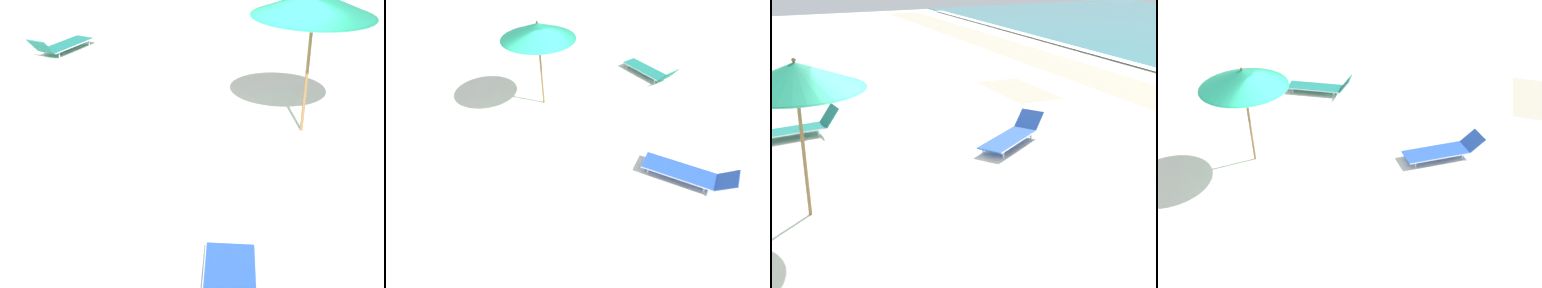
{
  "view_description": "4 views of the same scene",
  "coord_description": "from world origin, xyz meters",
  "views": [
    {
      "loc": [
        -4.54,
        7.0,
        4.37
      ],
      "look_at": [
        -0.09,
        1.32,
        0.69
      ],
      "focal_mm": 50.0,
      "sensor_mm": 36.0,
      "label": 1
    },
    {
      "loc": [
        2.62,
        6.33,
        5.58
      ],
      "look_at": [
        0.03,
        1.8,
        0.93
      ],
      "focal_mm": 28.0,
      "sensor_mm": 36.0,
      "label": 2
    },
    {
      "loc": [
        7.87,
        -2.43,
        4.23
      ],
      "look_at": [
        -0.64,
        1.42,
        0.8
      ],
      "focal_mm": 50.0,
      "sensor_mm": 36.0,
      "label": 3
    },
    {
      "loc": [
        7.55,
        3.77,
        6.85
      ],
      "look_at": [
        -0.61,
        1.19,
        0.99
      ],
      "focal_mm": 40.0,
      "sensor_mm": 36.0,
      "label": 4
    }
  ],
  "objects": [
    {
      "name": "sun_lounger_near_water_left",
      "position": [
        -2.19,
        3.34,
        0.21
      ],
      "size": [
        1.71,
        2.14,
        0.54
      ],
      "rotation": [
        0.0,
        0.0,
        0.59
      ],
      "color": "blue",
      "rests_on": "ground_plane"
    },
    {
      "name": "sun_lounger_beside_umbrella",
      "position": [
        -4.74,
        -1.16,
        0.22
      ],
      "size": [
        0.86,
        2.24,
        0.62
      ],
      "rotation": [
        0.0,
        0.0,
        0.12
      ],
      "color": "#1E8475",
      "rests_on": "ground_plane"
    },
    {
      "name": "ground_plane",
      "position": [
        0.0,
        0.01,
        -0.08
      ],
      "size": [
        60.0,
        60.0,
        0.16
      ],
      "color": "silver"
    },
    {
      "name": "beach_umbrella",
      "position": [
        -0.54,
        -1.47,
        2.38
      ],
      "size": [
        2.17,
        2.17,
        2.67
      ],
      "color": "olive",
      "rests_on": "ground_plane"
    }
  ]
}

